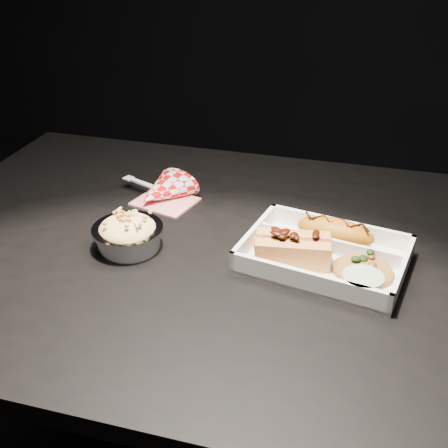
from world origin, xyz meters
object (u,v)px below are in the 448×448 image
Objects in this scene: fried_pastry at (335,232)px; napkin_fork at (162,192)px; hotdog at (293,247)px; dining_table at (238,289)px; foil_coleslaw_cup at (128,233)px; food_tray at (324,258)px.

napkin_fork reaches higher than fried_pastry.
fried_pastry is at bearing 42.49° from hotdog.
napkin_fork reaches higher than dining_table.
dining_table is at bearing 152.81° from hotdog.
hotdog is 0.72× the size of napkin_fork.
hotdog reaches higher than dining_table.
foil_coleslaw_cup reaches higher than dining_table.
food_tray is 0.06m from hotdog.
food_tray is at bearing -100.57° from fried_pastry.
foil_coleslaw_cup reaches higher than food_tray.
dining_table is 0.22m from foil_coleslaw_cup.
fried_pastry is 1.07× the size of hotdog.
hotdog is 1.04× the size of foil_coleslaw_cup.
food_tray is at bearing 12.02° from hotdog.
fried_pastry is at bearing 14.33° from dining_table.
foil_coleslaw_cup is (-0.18, -0.05, 0.12)m from dining_table.
hotdog is at bearing -129.33° from fried_pastry.
fried_pastry is at bearing 15.82° from foil_coleslaw_cup.
food_tray is 2.27× the size of hotdog.
fried_pastry reaches higher than dining_table.
hotdog is 0.32m from napkin_fork.
food_tray is at bearing -5.84° from dining_table.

